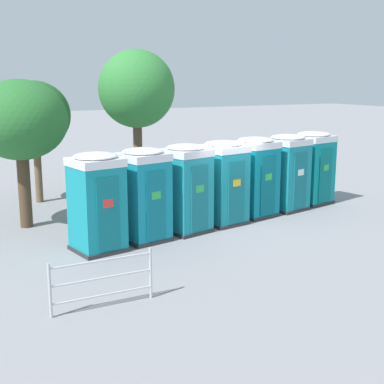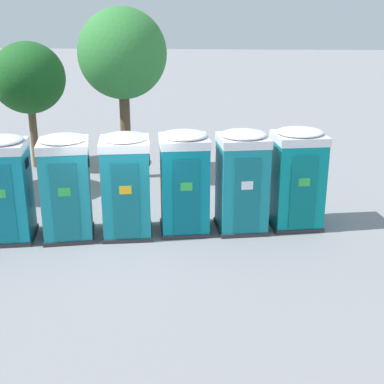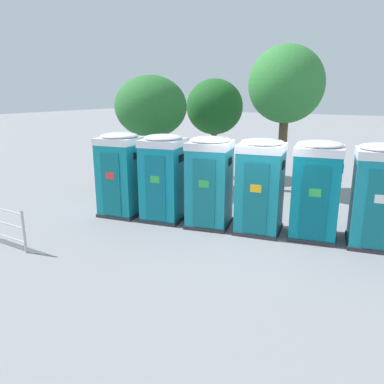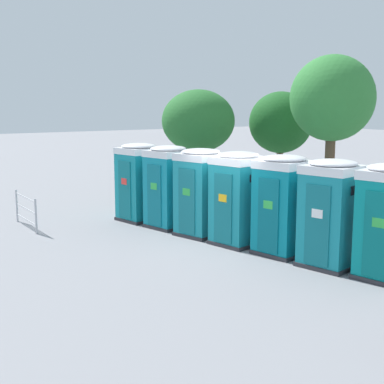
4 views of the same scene
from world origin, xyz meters
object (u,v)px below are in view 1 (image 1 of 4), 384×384
portapotty_5 (287,172)px  street_tree_1 (20,121)px  portapotty_3 (224,182)px  portapotty_1 (144,194)px  portapotty_2 (186,188)px  portapotty_0 (97,202)px  portapotty_4 (255,176)px  event_barrier (102,280)px  portapotty_6 (312,167)px  street_tree_2 (35,116)px  street_tree_0 (137,90)px

portapotty_5 → street_tree_1: street_tree_1 is taller
street_tree_1 → portapotty_3: bearing=-24.8°
portapotty_1 → portapotty_2: 1.42m
portapotty_0 → portapotty_1: 1.42m
portapotty_3 → portapotty_4: size_ratio=1.00×
portapotty_0 → event_barrier: portapotty_0 is taller
portapotty_0 → street_tree_1: size_ratio=0.59×
portapotty_6 → portapotty_2: bearing=-169.0°
portapotty_4 → portapotty_1: bearing=-169.4°
portapotty_5 → street_tree_2: street_tree_2 is taller
portapotty_5 → portapotty_3: bearing=-169.7°
portapotty_4 → portapotty_6: bearing=10.4°
street_tree_1 → event_barrier: size_ratio=2.10×
event_barrier → street_tree_0: bearing=63.1°
portapotty_1 → event_barrier: size_ratio=1.23×
portapotty_3 → event_barrier: size_ratio=1.23×
portapotty_3 → street_tree_0: bearing=100.4°
street_tree_0 → street_tree_1: bearing=-154.8°
portapotty_0 → street_tree_0: (3.36, 5.31, 2.66)m
portapotty_1 → street_tree_1: 4.30m
portapotty_1 → portapotty_6: same height
portapotty_0 → portapotty_1: (1.40, 0.26, 0.00)m
portapotty_1 → street_tree_2: street_tree_2 is taller
portapotty_5 → portapotty_6: (1.38, 0.34, -0.00)m
portapotty_5 → portapotty_6: same height
portapotty_6 → street_tree_1: size_ratio=0.59×
street_tree_0 → street_tree_2: street_tree_0 is taller
portapotty_3 → portapotty_5: 2.84m
street_tree_1 → portapotty_4: bearing=-17.6°
portapotty_4 → portapotty_3: bearing=-166.5°
portapotty_2 → street_tree_0: street_tree_0 is taller
portapotty_0 → street_tree_2: bearing=90.5°
portapotty_4 → portapotty_0: bearing=-169.4°
portapotty_3 → portapotty_2: bearing=-170.3°
portapotty_4 → street_tree_2: street_tree_2 is taller
portapotty_0 → portapotty_4: 5.69m
street_tree_0 → street_tree_2: (-3.41, 1.03, -0.87)m
street_tree_2 → portapotty_4: bearing=-43.1°
portapotty_6 → street_tree_1: bearing=170.3°
portapotty_4 → event_barrier: bearing=-146.2°
portapotty_4 → street_tree_1: 7.31m
portapotty_5 → event_barrier: portapotty_5 is taller
street_tree_2 → portapotty_1: bearing=-76.6°
portapotty_3 → portapotty_5: bearing=10.3°
portapotty_2 → portapotty_5: 4.26m
event_barrier → portapotty_5: bearing=29.9°
street_tree_2 → street_tree_0: bearing=-16.7°
portapotty_6 → street_tree_0: 6.81m
portapotty_4 → event_barrier: 8.04m
street_tree_2 → portapotty_5: bearing=-35.9°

